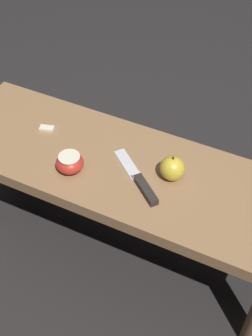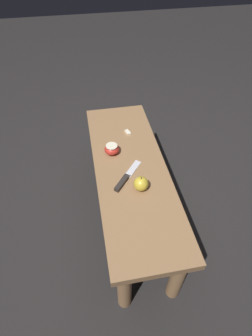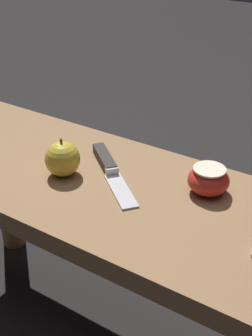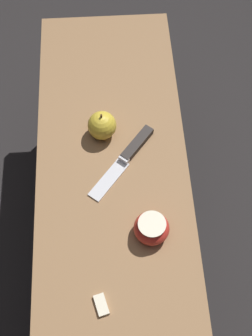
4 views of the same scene
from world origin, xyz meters
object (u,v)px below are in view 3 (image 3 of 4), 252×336
Objects in this scene: knife at (108,166)px; apple_whole at (63,159)px; wooden_bench at (128,226)px; apple_cut at (208,180)px.

knife is 0.09m from apple_whole.
knife is (0.08, -0.04, 0.09)m from wooden_bench.
apple_whole is at bearing -95.63° from knife.
apple_whole reaches higher than apple_cut.
knife is 2.47× the size of apple_whole.
wooden_bench is 13.80× the size of apple_whole.
wooden_bench is 5.60× the size of knife.
apple_cut is (-0.20, -0.03, 0.02)m from knife.
apple_whole is (0.06, 0.06, 0.03)m from knife.
knife reaches higher than wooden_bench.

